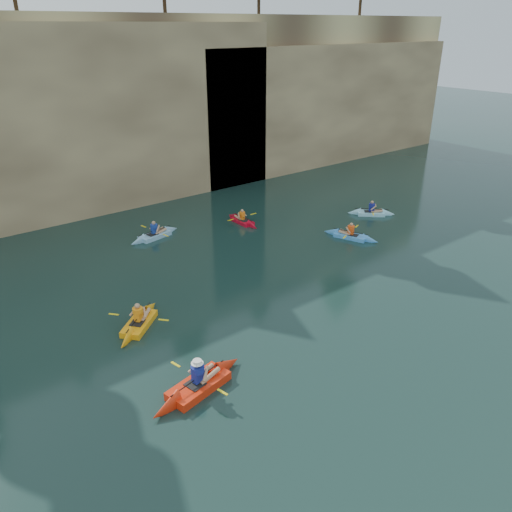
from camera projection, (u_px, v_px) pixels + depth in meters
ground at (344, 415)px, 15.30m from camera, size 160.00×160.00×0.00m
cliff at (29, 102)px, 34.30m from camera, size 70.00×16.00×12.00m
cliff_slab_center at (99, 118)px, 30.22m from camera, size 24.00×2.40×11.40m
cliff_slab_east at (332, 103)px, 41.61m from camera, size 26.00×2.40×9.84m
sea_cave_center at (11, 205)px, 28.17m from camera, size 3.50×1.00×3.20m
sea_cave_east at (217, 157)px, 35.63m from camera, size 5.00×1.00×4.50m
main_kayaker at (199, 385)px, 16.28m from camera, size 3.95×2.54×1.44m
kayaker_orange at (139, 323)px, 19.71m from camera, size 3.04×2.79×1.28m
kayaker_ltblue_near at (371, 213)px, 31.23m from camera, size 2.61×2.53×1.16m
kayaker_red_far at (242, 221)px, 30.01m from camera, size 2.12×2.88×1.05m
kayaker_ltblue_mid at (155, 235)px, 27.91m from camera, size 3.29×2.38×1.22m
kayaker_blue_east at (350, 236)px, 27.85m from camera, size 2.13×3.23×1.13m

